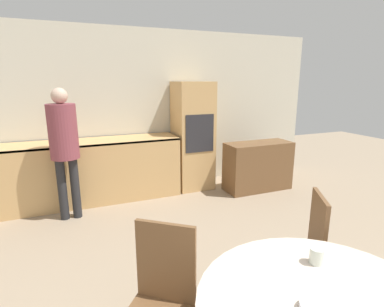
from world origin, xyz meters
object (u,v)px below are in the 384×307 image
object	(u,v)px
sideboard	(258,166)
chair_far_right	(304,248)
chair_far_left	(161,296)
oven_unit	(193,136)
person_standing	(64,140)
cup	(317,256)

from	to	relation	value
sideboard	chair_far_right	size ratio (longest dim) A/B	1.14
chair_far_left	oven_unit	bearing A→B (deg)	102.56
oven_unit	person_standing	distance (m)	2.05
oven_unit	chair_far_left	size ratio (longest dim) A/B	1.82
oven_unit	chair_far_left	world-z (taller)	oven_unit
chair_far_left	cup	world-z (taller)	chair_far_left
chair_far_right	oven_unit	bearing A→B (deg)	-155.50
sideboard	chair_far_right	world-z (taller)	chair_far_right
sideboard	person_standing	xyz separation A→B (m)	(-2.93, 0.01, 0.66)
chair_far_left	cup	distance (m)	0.94
sideboard	oven_unit	bearing A→B (deg)	150.75
chair_far_right	person_standing	world-z (taller)	person_standing
oven_unit	cup	xyz separation A→B (m)	(-0.64, -3.42, -0.08)
chair_far_left	person_standing	world-z (taller)	person_standing
cup	oven_unit	bearing A→B (deg)	79.43
person_standing	cup	world-z (taller)	person_standing
cup	sideboard	bearing A→B (deg)	61.04
sideboard	person_standing	size ratio (longest dim) A/B	0.65
sideboard	chair_far_left	bearing A→B (deg)	-133.74
chair_far_right	cup	world-z (taller)	chair_far_right
sideboard	chair_far_right	bearing A→B (deg)	-117.32
chair_far_right	chair_far_left	bearing A→B (deg)	-55.14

